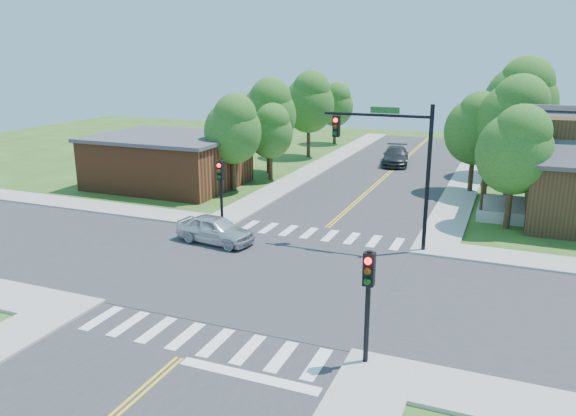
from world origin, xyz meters
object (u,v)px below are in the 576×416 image
at_px(signal_mast_ne, 394,153).
at_px(signal_pole_se, 368,287).
at_px(signal_pole_nw, 221,181).
at_px(car_dgrey, 396,156).
at_px(car_silver, 215,230).

relative_size(signal_mast_ne, signal_pole_se, 1.89).
distance_m(signal_pole_nw, car_dgrey, 22.42).
distance_m(signal_mast_ne, car_silver, 9.76).
height_order(signal_mast_ne, signal_pole_se, signal_mast_ne).
distance_m(signal_mast_ne, signal_pole_se, 11.55).
relative_size(signal_pole_nw, car_silver, 0.86).
distance_m(car_silver, car_dgrey, 24.73).
xyz_separation_m(signal_pole_se, signal_pole_nw, (-11.20, 11.20, 0.00)).
bearing_deg(signal_pole_nw, signal_pole_se, -45.00).
height_order(signal_pole_nw, car_silver, signal_pole_nw).
distance_m(signal_pole_se, car_silver, 13.37).
xyz_separation_m(car_silver, car_dgrey, (4.24, 24.36, 0.05)).
relative_size(car_silver, car_dgrey, 0.79).
height_order(signal_mast_ne, car_dgrey, signal_mast_ne).
height_order(signal_mast_ne, car_silver, signal_mast_ne).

